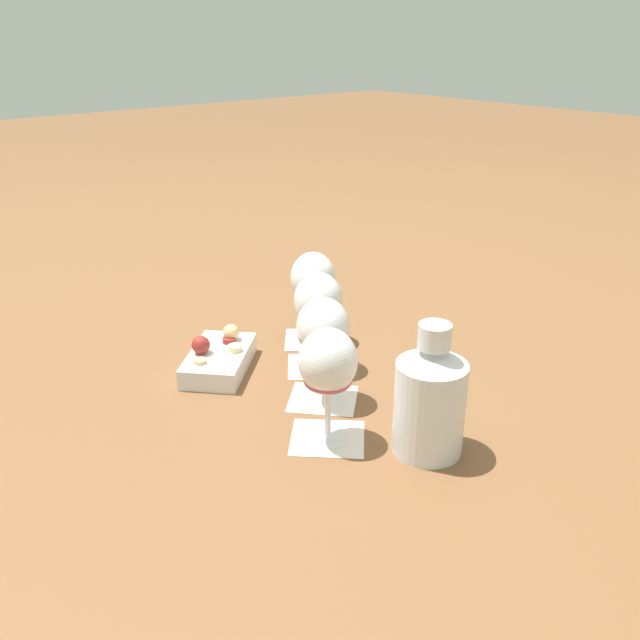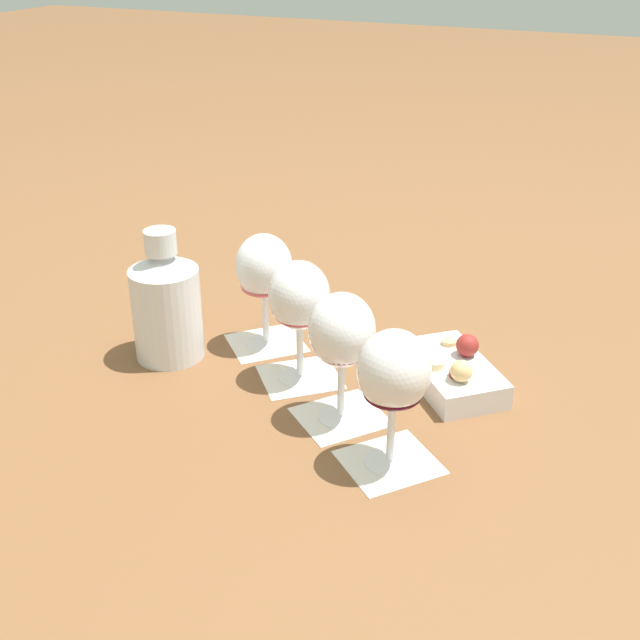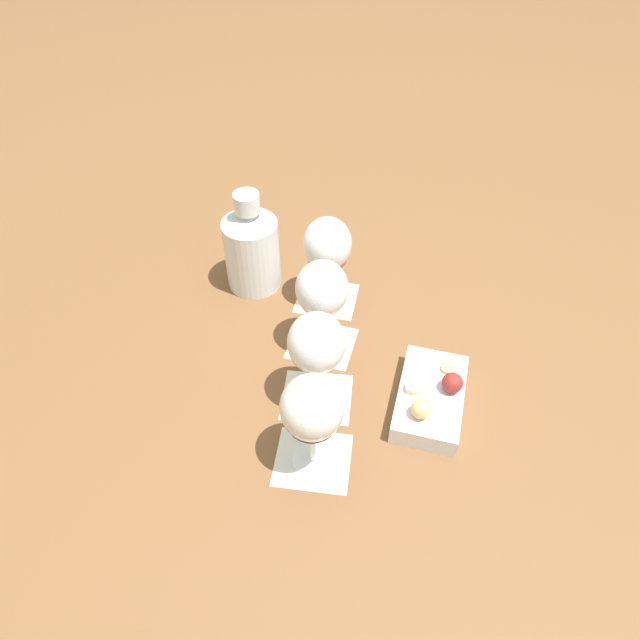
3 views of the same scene
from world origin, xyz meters
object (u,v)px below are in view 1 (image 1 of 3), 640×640
at_px(ceramic_vase, 430,398).
at_px(wine_glass_2, 318,304).
at_px(wine_glass_3, 313,281).
at_px(wine_glass_0, 328,366).
at_px(snack_dish, 219,358).
at_px(wine_glass_1, 323,332).

bearing_deg(ceramic_vase, wine_glass_2, -8.61).
bearing_deg(wine_glass_3, wine_glass_0, 144.05).
bearing_deg(ceramic_vase, snack_dish, 13.28).
height_order(wine_glass_0, snack_dish, wine_glass_0).
bearing_deg(ceramic_vase, wine_glass_1, 6.43).
relative_size(ceramic_vase, snack_dish, 1.03).
distance_m(wine_glass_0, wine_glass_1, 0.12).
bearing_deg(snack_dish, wine_glass_3, -94.06).
height_order(wine_glass_2, snack_dish, wine_glass_2).
distance_m(wine_glass_1, ceramic_vase, 0.21).
bearing_deg(snack_dish, wine_glass_2, -127.31).
bearing_deg(wine_glass_2, wine_glass_0, 143.51).
height_order(wine_glass_1, wine_glass_2, same).
height_order(wine_glass_1, snack_dish, wine_glass_1).
height_order(wine_glass_0, wine_glass_3, same).
bearing_deg(snack_dish, wine_glass_1, -160.10).
xyz_separation_m(wine_glass_2, snack_dish, (0.11, 0.14, -0.10)).
bearing_deg(wine_glass_2, wine_glass_1, 143.80).
distance_m(wine_glass_2, snack_dish, 0.20).
distance_m(wine_glass_2, wine_glass_3, 0.11).
relative_size(wine_glass_3, snack_dish, 0.92).
relative_size(wine_glass_1, wine_glass_3, 1.00).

